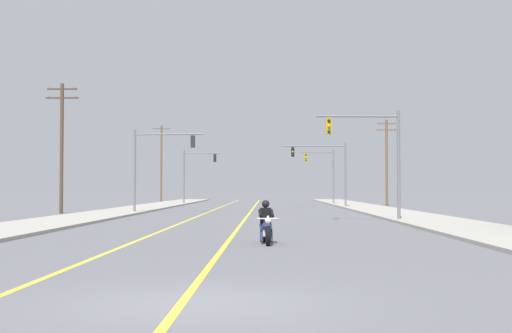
# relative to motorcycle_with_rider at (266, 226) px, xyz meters

# --- Properties ---
(ground_plane) EXTENTS (400.00, 400.00, 0.00)m
(ground_plane) POSITION_rel_motorcycle_with_rider_xyz_m (-1.10, -11.83, -0.59)
(ground_plane) COLOR #5B5B60
(lane_stripe_center) EXTENTS (0.16, 100.00, 0.01)m
(lane_stripe_center) POSITION_rel_motorcycle_with_rider_xyz_m (-1.32, 33.17, -0.58)
(lane_stripe_center) COLOR yellow
(lane_stripe_center) RESTS_ON ground
(lane_stripe_left) EXTENTS (0.16, 100.00, 0.01)m
(lane_stripe_left) POSITION_rel_motorcycle_with_rider_xyz_m (-4.56, 33.17, -0.58)
(lane_stripe_left) COLOR yellow
(lane_stripe_left) RESTS_ON ground
(sidewalk_kerb_right) EXTENTS (4.40, 110.00, 0.14)m
(sidewalk_kerb_right) POSITION_rel_motorcycle_with_rider_xyz_m (9.05, 28.17, -0.52)
(sidewalk_kerb_right) COLOR #9E998E
(sidewalk_kerb_right) RESTS_ON ground
(sidewalk_kerb_left) EXTENTS (4.40, 110.00, 0.14)m
(sidewalk_kerb_left) POSITION_rel_motorcycle_with_rider_xyz_m (-11.24, 28.17, -0.52)
(sidewalk_kerb_left) COLOR #9E998E
(sidewalk_kerb_left) RESTS_ON ground
(motorcycle_with_rider) EXTENTS (0.70, 2.19, 1.46)m
(motorcycle_with_rider) POSITION_rel_motorcycle_with_rider_xyz_m (0.00, 0.00, 0.00)
(motorcycle_with_rider) COLOR black
(motorcycle_with_rider) RESTS_ON ground
(traffic_signal_near_right) EXTENTS (4.68, 0.53, 6.20)m
(traffic_signal_near_right) POSITION_rel_motorcycle_with_rider_xyz_m (6.00, 15.28, 3.50)
(traffic_signal_near_right) COLOR slate
(traffic_signal_near_right) RESTS_ON ground
(traffic_signal_near_left) EXTENTS (5.23, 0.47, 6.20)m
(traffic_signal_near_left) POSITION_rel_motorcycle_with_rider_xyz_m (-8.37, 27.92, 3.53)
(traffic_signal_near_left) COLOR slate
(traffic_signal_near_left) RESTS_ON ground
(traffic_signal_mid_right) EXTENTS (5.97, 0.37, 6.20)m
(traffic_signal_mid_right) POSITION_rel_motorcycle_with_rider_xyz_m (5.65, 42.39, 3.58)
(traffic_signal_mid_right) COLOR slate
(traffic_signal_mid_right) RESTS_ON ground
(traffic_signal_mid_left) EXTENTS (4.31, 0.41, 6.20)m
(traffic_signal_mid_left) POSITION_rel_motorcycle_with_rider_xyz_m (-8.45, 56.03, 3.48)
(traffic_signal_mid_left) COLOR slate
(traffic_signal_mid_left) RESTS_ON ground
(traffic_signal_far_right) EXTENTS (3.77, 0.54, 6.20)m
(traffic_signal_far_right) POSITION_rel_motorcycle_with_rider_xyz_m (6.37, 54.45, 3.44)
(traffic_signal_far_right) COLOR slate
(traffic_signal_far_right) RESTS_ON ground
(utility_pole_left_near) EXTENTS (2.39, 0.26, 9.51)m
(utility_pole_left_near) POSITION_rel_motorcycle_with_rider_xyz_m (-15.03, 26.92, 4.56)
(utility_pole_left_near) COLOR #4C3828
(utility_pole_left_near) RESTS_ON ground
(utility_pole_right_far) EXTENTS (2.03, 0.26, 8.94)m
(utility_pole_right_far) POSITION_rel_motorcycle_with_rider_xyz_m (12.35, 48.54, 4.23)
(utility_pole_right_far) COLOR brown
(utility_pole_right_far) RESTS_ON ground
(utility_pole_left_far) EXTENTS (2.36, 0.26, 10.21)m
(utility_pole_left_far) POSITION_rel_motorcycle_with_rider_xyz_m (-14.23, 68.63, 4.75)
(utility_pole_left_far) COLOR brown
(utility_pole_left_far) RESTS_ON ground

